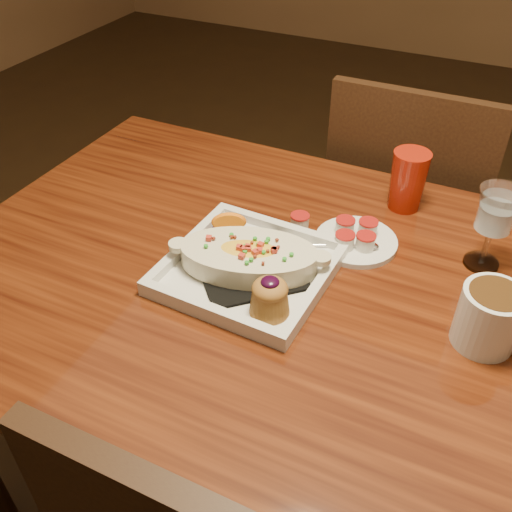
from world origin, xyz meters
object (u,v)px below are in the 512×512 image
at_px(goblet, 496,215).
at_px(plate, 250,264).
at_px(chair_far, 404,222).
at_px(saucer, 355,239).
at_px(table, 332,334).
at_px(red_tumbler, 408,181).
at_px(coffee_mug, 492,316).

bearing_deg(goblet, plate, -149.69).
distance_m(chair_far, saucer, 0.54).
bearing_deg(goblet, chair_far, 116.36).
relative_size(table, chair_far, 1.61).
bearing_deg(table, saucer, 96.57).
bearing_deg(red_tumbler, saucer, -106.82).
bearing_deg(saucer, table, -83.43).
bearing_deg(red_tumbler, goblet, -35.64).
distance_m(goblet, saucer, 0.26).
bearing_deg(saucer, chair_far, 87.85).
distance_m(table, coffee_mug, 0.29).
bearing_deg(chair_far, red_tumbler, 96.47).
relative_size(chair_far, red_tumbler, 7.26).
xyz_separation_m(table, red_tumbler, (0.03, 0.33, 0.16)).
distance_m(plate, red_tumbler, 0.40).
distance_m(plate, coffee_mug, 0.41).
bearing_deg(chair_far, goblet, 116.36).
bearing_deg(saucer, coffee_mug, -30.52).
xyz_separation_m(chair_far, red_tumbler, (0.03, -0.30, 0.31)).
distance_m(goblet, red_tumbler, 0.23).
xyz_separation_m(coffee_mug, saucer, (-0.27, 0.16, -0.04)).
xyz_separation_m(plate, saucer, (0.14, 0.17, -0.02)).
height_order(table, saucer, saucer).
xyz_separation_m(coffee_mug, goblet, (-0.03, 0.20, 0.06)).
relative_size(table, goblet, 9.33).
height_order(table, coffee_mug, coffee_mug).
height_order(plate, goblet, goblet).
xyz_separation_m(chair_far, goblet, (0.21, -0.43, 0.35)).
xyz_separation_m(saucer, red_tumbler, (0.05, 0.17, 0.05)).
xyz_separation_m(chair_far, plate, (-0.16, -0.65, 0.27)).
bearing_deg(table, chair_far, 90.00).
relative_size(saucer, red_tumbler, 1.25).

